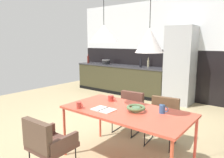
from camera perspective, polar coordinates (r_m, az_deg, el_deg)
name	(u,v)px	position (r m, az deg, el deg)	size (l,w,h in m)	color
ground_plane	(99,128)	(4.23, -3.40, -13.10)	(8.22, 8.22, 0.00)	tan
back_wall_splashback_dark	(166,74)	(6.53, 14.23, 1.35)	(6.32, 0.12, 1.43)	black
back_wall_panel_upper	(168,25)	(6.48, 14.78, 13.95)	(6.32, 0.12, 1.43)	white
kitchen_counter	(120,79)	(6.95, 2.17, 0.00)	(3.22, 0.63, 0.91)	#3B3822
refrigerator_column	(180,65)	(5.95, 17.78, 3.48)	(0.71, 0.60, 2.07)	#ADAFB2
dining_table	(126,113)	(2.90, 3.80, -9.12)	(1.70, 0.87, 0.76)	#DE513B
armchair_facing_counter	(163,115)	(3.60, 13.46, -9.30)	(0.54, 0.53, 0.75)	brown
armchair_near_window	(47,141)	(2.72, -17.17, -15.57)	(0.50, 0.48, 0.79)	brown
armchair_head_of_table	(129,106)	(3.99, 4.55, -7.27)	(0.52, 0.50, 0.72)	brown
fruit_bowl	(136,108)	(2.82, 6.44, -7.74)	(0.25, 0.25, 0.07)	#4C704C
open_book	(103,109)	(2.87, -2.30, -8.18)	(0.30, 0.22, 0.02)	white
mug_glass_clear	(162,109)	(2.80, 13.38, -7.86)	(0.12, 0.07, 0.11)	#335B93
mug_short_terracotta	(79,105)	(2.96, -8.78, -6.97)	(0.11, 0.07, 0.09)	#B23D33
mug_wide_latte	(111,98)	(3.28, -0.26, -5.19)	(0.13, 0.09, 0.08)	#B23D33
cooking_pot	(106,62)	(7.20, -1.66, 4.59)	(0.27, 0.27, 0.17)	black
bottle_wine_green	(88,59)	(7.69, -6.42, 5.28)	(0.07, 0.07, 0.31)	maroon
bottle_spice_small	(148,63)	(6.56, 9.70, 4.20)	(0.06, 0.06, 0.28)	tan
bottle_oil_tall	(141,63)	(6.40, 7.68, 4.19)	(0.07, 0.07, 0.28)	black
pendant_lamp_over_table_near	(104,34)	(2.91, -2.19, 12.09)	(0.39, 0.39, 1.16)	black
pendant_lamp_over_table_far	(149,40)	(2.52, 10.01, 10.16)	(0.33, 0.33, 1.28)	black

